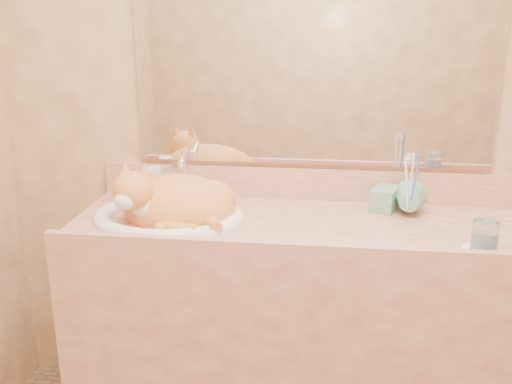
# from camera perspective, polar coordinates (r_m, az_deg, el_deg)

# --- Properties ---
(wall_back) EXTENTS (2.40, 0.02, 2.50)m
(wall_back) POSITION_cam_1_polar(r_m,az_deg,el_deg) (2.12, 5.66, 9.78)
(wall_back) COLOR #9A7046
(wall_back) RESTS_ON ground
(vanity_counter) EXTENTS (1.60, 0.55, 0.85)m
(vanity_counter) POSITION_cam_1_polar(r_m,az_deg,el_deg) (2.13, 4.77, -13.86)
(vanity_counter) COLOR #A35D49
(vanity_counter) RESTS_ON floor
(mirror) EXTENTS (1.30, 0.02, 0.80)m
(mirror) POSITION_cam_1_polar(r_m,az_deg,el_deg) (2.09, 5.77, 13.54)
(mirror) COLOR white
(mirror) RESTS_ON wall_back
(sink_basin) EXTENTS (0.52, 0.44, 0.16)m
(sink_basin) POSITION_cam_1_polar(r_m,az_deg,el_deg) (1.97, -8.81, -0.46)
(sink_basin) COLOR white
(sink_basin) RESTS_ON vanity_counter
(faucet) EXTENTS (0.08, 0.13, 0.17)m
(faucet) POSITION_cam_1_polar(r_m,az_deg,el_deg) (2.15, -7.41, 1.31)
(faucet) COLOR white
(faucet) RESTS_ON vanity_counter
(cat) EXTENTS (0.43, 0.37, 0.22)m
(cat) POSITION_cam_1_polar(r_m,az_deg,el_deg) (1.97, -8.35, -0.85)
(cat) COLOR orange
(cat) RESTS_ON sink_basin
(soap_dispenser) EXTENTS (0.11, 0.11, 0.18)m
(soap_dispenser) POSITION_cam_1_polar(r_m,az_deg,el_deg) (2.03, 12.38, 0.24)
(soap_dispenser) COLOR #6AAA88
(soap_dispenser) RESTS_ON vanity_counter
(toothbrush_cup) EXTENTS (0.13, 0.13, 0.11)m
(toothbrush_cup) POSITION_cam_1_polar(r_m,az_deg,el_deg) (2.02, 15.05, -1.20)
(toothbrush_cup) COLOR #6AAA88
(toothbrush_cup) RESTS_ON vanity_counter
(toothbrushes) EXTENTS (0.04, 0.04, 0.24)m
(toothbrushes) POSITION_cam_1_polar(r_m,az_deg,el_deg) (2.00, 15.24, 1.11)
(toothbrushes) COLOR silver
(toothbrushes) RESTS_ON toothbrush_cup
(saucer) EXTENTS (0.12, 0.12, 0.01)m
(saucer) POSITION_cam_1_polar(r_m,az_deg,el_deg) (1.82, 21.75, -5.52)
(saucer) COLOR white
(saucer) RESTS_ON vanity_counter
(water_glass) EXTENTS (0.07, 0.07, 0.09)m
(water_glass) POSITION_cam_1_polar(r_m,az_deg,el_deg) (1.80, 21.93, -4.07)
(water_glass) COLOR silver
(water_glass) RESTS_ON saucer
(lotion_bottle) EXTENTS (0.05, 0.05, 0.13)m
(lotion_bottle) POSITION_cam_1_polar(r_m,az_deg,el_deg) (2.18, -10.11, 0.79)
(lotion_bottle) COLOR silver
(lotion_bottle) RESTS_ON vanity_counter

